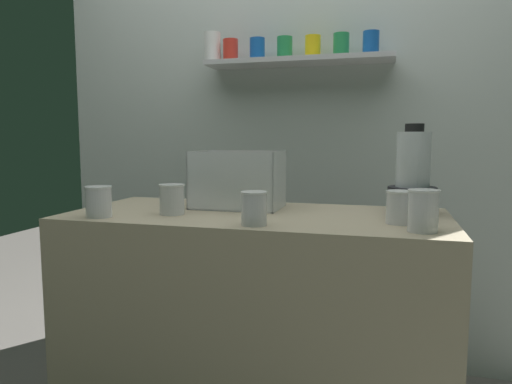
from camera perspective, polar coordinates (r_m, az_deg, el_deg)
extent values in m
cube|color=tan|center=(1.89, 0.00, -16.20)|extent=(1.40, 0.64, 0.90)
cube|color=silver|center=(2.49, 4.78, 8.13)|extent=(2.60, 0.04, 2.50)
cube|color=silver|center=(2.40, 5.13, 15.52)|extent=(0.92, 0.20, 0.02)
cylinder|color=red|center=(2.49, -3.11, 16.78)|extent=(0.08, 0.08, 0.11)
cylinder|color=#1959B2|center=(2.45, 0.16, 16.92)|extent=(0.08, 0.08, 0.11)
cylinder|color=#268C4C|center=(2.43, 3.50, 17.02)|extent=(0.08, 0.08, 0.11)
cylinder|color=yellow|center=(2.41, 6.91, 17.05)|extent=(0.08, 0.08, 0.11)
cylinder|color=#268C4C|center=(2.38, 10.30, 17.13)|extent=(0.08, 0.08, 0.11)
cylinder|color=#1959B2|center=(2.37, 13.77, 17.13)|extent=(0.08, 0.08, 0.11)
cylinder|color=white|center=(2.53, -5.30, 17.05)|extent=(0.08, 0.08, 0.15)
cube|color=white|center=(1.90, -2.21, -1.81)|extent=(0.35, 0.23, 0.01)
cube|color=white|center=(1.79, -3.31, 1.23)|extent=(0.35, 0.01, 0.23)
cube|color=white|center=(2.00, -1.26, 1.79)|extent=(0.35, 0.01, 0.23)
cube|color=white|center=(1.95, -7.04, 1.63)|extent=(0.01, 0.23, 0.23)
cube|color=white|center=(1.85, 2.85, 1.40)|extent=(0.01, 0.23, 0.23)
cone|color=orange|center=(1.89, -2.19, -1.19)|extent=(0.14, 0.14, 0.03)
cone|color=orange|center=(1.89, -0.62, -1.23)|extent=(0.14, 0.15, 0.03)
cone|color=orange|center=(1.90, -2.68, -1.09)|extent=(0.16, 0.10, 0.04)
cone|color=orange|center=(1.89, -1.64, -1.16)|extent=(0.18, 0.05, 0.03)
cone|color=orange|center=(1.90, -4.08, -0.06)|extent=(0.09, 0.16, 0.03)
cone|color=orange|center=(1.90, -2.14, -0.39)|extent=(0.16, 0.10, 0.03)
cone|color=orange|center=(1.88, -0.81, -0.28)|extent=(0.18, 0.09, 0.03)
cone|color=orange|center=(1.89, -2.90, -0.35)|extent=(0.15, 0.14, 0.03)
cone|color=orange|center=(1.92, -3.75, 0.81)|extent=(0.10, 0.18, 0.03)
cone|color=orange|center=(1.89, -0.51, 0.25)|extent=(0.08, 0.16, 0.02)
cylinder|color=black|center=(1.84, 18.38, -0.94)|extent=(0.18, 0.18, 0.10)
cylinder|color=silver|center=(1.83, 18.55, 3.76)|extent=(0.12, 0.12, 0.20)
cylinder|color=maroon|center=(1.84, 18.46, 1.22)|extent=(0.11, 0.11, 0.04)
cylinder|color=black|center=(1.83, 18.69, 7.40)|extent=(0.07, 0.07, 0.03)
cylinder|color=white|center=(1.76, -18.55, -1.23)|extent=(0.09, 0.09, 0.10)
cylinder|color=orange|center=(1.76, -18.53, -1.82)|extent=(0.08, 0.08, 0.07)
cylinder|color=white|center=(1.75, -18.61, 0.56)|extent=(0.09, 0.09, 0.01)
cylinder|color=white|center=(1.76, -10.16, -0.98)|extent=(0.09, 0.09, 0.11)
cylinder|color=red|center=(1.76, -10.16, -1.43)|extent=(0.08, 0.08, 0.08)
cylinder|color=white|center=(1.75, -10.20, 0.83)|extent=(0.09, 0.09, 0.01)
cylinder|color=white|center=(1.51, -0.24, -2.12)|extent=(0.08, 0.08, 0.10)
cylinder|color=red|center=(1.51, -0.24, -2.69)|extent=(0.08, 0.08, 0.07)
cylinder|color=white|center=(1.51, -0.24, -0.06)|extent=(0.09, 0.09, 0.01)
cylinder|color=white|center=(1.61, 17.10, -1.89)|extent=(0.09, 0.09, 0.10)
cylinder|color=orange|center=(1.62, 17.07, -2.65)|extent=(0.08, 0.08, 0.06)
cylinder|color=white|center=(1.61, 17.16, 0.03)|extent=(0.09, 0.09, 0.01)
cylinder|color=white|center=(1.49, 19.61, -2.27)|extent=(0.09, 0.09, 0.12)
cylinder|color=maroon|center=(1.49, 19.60, -2.71)|extent=(0.08, 0.08, 0.10)
cylinder|color=white|center=(1.48, 19.71, 0.16)|extent=(0.09, 0.09, 0.01)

